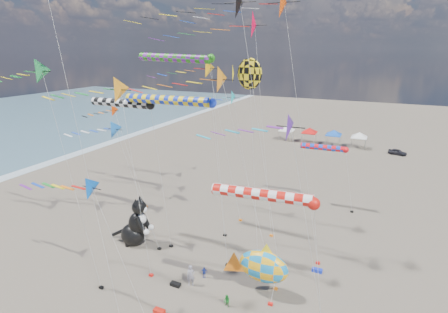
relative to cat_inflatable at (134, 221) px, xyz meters
name	(u,v)px	position (x,y,z in m)	size (l,w,h in m)	color
delta_kite_0	(224,100)	(2.83, 15.93, 10.38)	(9.52, 2.08, 14.39)	#20BFC8
delta_kite_1	(105,115)	(-9.67, 7.66, 8.87)	(9.57, 1.60, 12.75)	#EC3F05
delta_kite_2	(278,129)	(16.17, -5.57, 12.20)	(9.04, 1.85, 16.15)	#552298
delta_kite_3	(237,27)	(8.12, 7.34, 18.74)	(15.19, 2.83, 23.09)	#F4083A
delta_kite_4	(276,6)	(12.80, 4.30, 20.05)	(13.55, 2.80, 24.35)	#E6470A
delta_kite_5	(113,132)	(-1.75, 0.14, 9.10)	(9.92, 1.86, 13.06)	blue
delta_kite_6	(23,75)	(-3.52, -6.93, 14.87)	(11.48, 2.05, 18.91)	green
delta_kite_7	(79,186)	(2.28, -8.20, 7.25)	(11.12, 1.87, 11.23)	blue
delta_kite_8	(220,82)	(10.16, -0.92, 14.32)	(12.18, 2.21, 18.41)	orange
delta_kite_10	(236,3)	(10.50, 1.34, 20.06)	(14.46, 2.95, 24.44)	black
delta_kite_11	(207,71)	(3.85, 9.27, 14.47)	(11.20, 2.32, 18.59)	#F8AE0D
delta_kite_12	(100,92)	(0.89, -3.77, 13.40)	(11.41, 2.33, 17.54)	orange
windsock_0	(178,59)	(2.66, 5.33, 15.80)	(9.77, 0.84, 18.96)	#268A19
windsock_1	(326,148)	(15.95, 17.07, 5.16)	(7.00, 0.74, 8.25)	red
windsock_2	(125,104)	(-0.80, 1.05, 11.70)	(8.42, 0.81, 14.85)	black
windsock_3	(267,196)	(16.03, -6.77, 8.34)	(7.93, 0.75, 11.44)	red
windsock_4	(171,101)	(4.75, 0.50, 12.41)	(10.57, 0.85, 15.56)	#132EC4
angelfish_kite	(247,76)	(10.83, 3.16, 14.57)	(3.74, 3.02, 18.71)	yellow
cat_inflatable	(134,221)	(0.00, 0.00, 0.00)	(3.96, 1.98, 5.34)	black
fish_inflatable	(263,266)	(14.40, -1.89, -0.04)	(5.58, 2.90, 4.74)	#1485C9
person_adult	(191,276)	(8.52, -3.37, -1.72)	(0.69, 0.45, 1.90)	gray
child_green	(227,301)	(12.41, -4.50, -2.14)	(0.52, 0.40, 1.06)	#1A8A28
child_blue	(204,272)	(9.06, -1.97, -2.14)	(0.62, 0.26, 1.06)	#263AA2
kite_bag_0	(159,311)	(7.95, -7.27, -2.52)	(0.90, 0.44, 0.30)	red
kite_bag_1	(175,284)	(7.37, -4.02, -2.52)	(0.90, 0.44, 0.30)	black
kite_bag_3	(317,270)	(18.03, 3.04, -2.52)	(0.90, 0.44, 0.30)	#142BCD
tent_row	(322,129)	(10.48, 48.56, 0.48)	(19.20, 4.20, 3.80)	white
parked_car	(398,152)	(25.21, 46.56, -2.11)	(1.32, 3.29, 1.12)	#26262D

